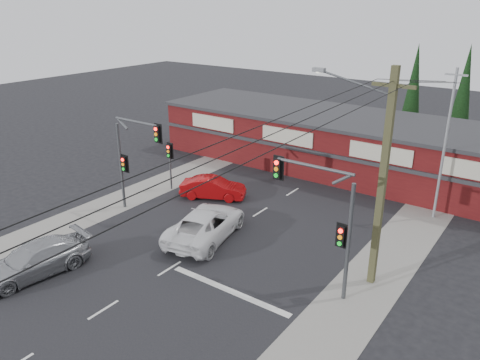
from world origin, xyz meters
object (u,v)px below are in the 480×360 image
Objects in this scene: red_sedan at (213,188)px; shop_building at (323,139)px; utility_pole at (380,174)px; white_suv at (206,224)px; silver_suv at (34,260)px.

shop_building is (2.86, 10.48, 1.42)m from red_sedan.
red_sedan is 13.55m from utility_pole.
utility_pole is (9.36, -14.00, 3.26)m from shop_building.
utility_pole reaches higher than shop_building.
white_suv is 5.66m from red_sedan.
silver_suv is at bearing -146.43° from utility_pole.
utility_pole reaches higher than white_suv.
utility_pole is at bearing 42.53° from silver_suv.
shop_building is 2.73× the size of utility_pole.
silver_suv is 1.23× the size of red_sedan.
utility_pole is (8.99, 1.12, 4.57)m from white_suv.
silver_suv is 0.53× the size of utility_pole.
silver_suv is at bearing 149.34° from red_sedan.
utility_pole is (12.22, -3.52, 4.69)m from red_sedan.
shop_building is at bearing 123.76° from utility_pole.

